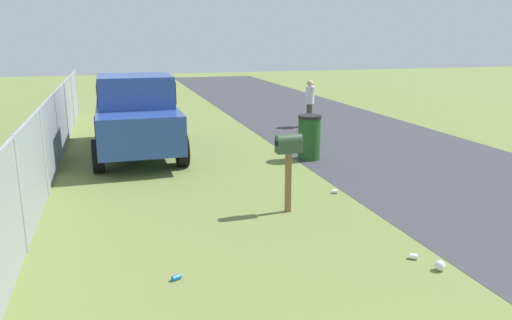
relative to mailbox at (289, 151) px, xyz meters
name	(u,v)px	position (x,y,z in m)	size (l,w,h in m)	color
mailbox	(289,151)	(0.00, 0.00, 0.00)	(0.23, 0.45, 1.39)	brown
pickup_truck	(135,113)	(5.18, 2.32, 0.00)	(5.19, 2.20, 2.09)	#284793
trash_bin	(309,137)	(3.46, -1.80, -0.54)	(0.58, 0.58, 1.12)	#1E4C1E
pedestrian	(310,100)	(7.74, -3.54, -0.20)	(0.49, 0.30, 1.57)	#4C4238
fence_section	(51,135)	(3.51, 4.20, -0.17)	(19.05, 0.07, 1.73)	#9EA3A8
litter_cup_midfield_b	(414,256)	(-2.31, -1.04, -1.07)	(0.08, 0.08, 0.10)	white
litter_bag_midfield_a	(440,266)	(-2.71, -1.18, -1.04)	(0.14, 0.14, 0.14)	silver
litter_cup_far_scatter	(335,191)	(0.72, -1.25, -1.07)	(0.08, 0.08, 0.10)	white
litter_can_by_mailbox	(176,277)	(-2.00, 2.23, -1.07)	(0.07, 0.07, 0.12)	blue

